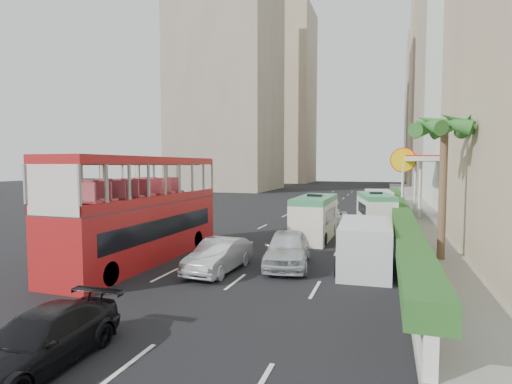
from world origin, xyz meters
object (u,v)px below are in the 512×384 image
at_px(car_silver_lane_b, 287,266).
at_px(minibus_near, 315,218).
at_px(car_silver_lane_a, 219,271).
at_px(car_black, 41,367).
at_px(panel_van_far, 378,203).
at_px(minibus_far, 375,211).
at_px(panel_van_near, 364,245).
at_px(palm_tree, 443,192).
at_px(double_decker_bus, 143,209).
at_px(shell_station, 441,186).
at_px(van_asset, 331,225).

distance_m(car_silver_lane_b, minibus_near, 7.37).
xyz_separation_m(car_silver_lane_a, car_black, (-0.61, -8.93, 0.00)).
height_order(minibus_near, panel_van_far, minibus_near).
bearing_deg(car_black, minibus_far, 71.27).
relative_size(minibus_near, panel_van_near, 1.15).
distance_m(car_silver_lane_a, palm_tree, 11.11).
bearing_deg(car_black, car_silver_lane_b, 70.80).
distance_m(double_decker_bus, palm_tree, 14.39).
relative_size(car_silver_lane_a, palm_tree, 0.68).
bearing_deg(car_black, car_silver_lane_a, 83.62).
bearing_deg(shell_station, palm_tree, -96.60).
distance_m(car_silver_lane_a, van_asset, 15.52).
height_order(double_decker_bus, panel_van_far, double_decker_bus).
bearing_deg(car_silver_lane_b, minibus_far, 65.39).
xyz_separation_m(car_black, minibus_near, (3.25, 18.03, 1.35)).
height_order(car_silver_lane_a, minibus_far, minibus_far).
relative_size(palm_tree, shell_station, 0.80).
height_order(car_black, shell_station, shell_station).
height_order(car_silver_lane_b, van_asset, car_silver_lane_b).
bearing_deg(van_asset, car_black, -96.36).
bearing_deg(shell_station, van_asset, -135.82).
xyz_separation_m(car_black, palm_tree, (10.06, 13.69, 3.38)).
relative_size(car_silver_lane_b, minibus_near, 0.80).
distance_m(car_silver_lane_a, car_silver_lane_b, 3.22).
distance_m(minibus_far, panel_van_far, 8.98).
distance_m(minibus_near, panel_van_near, 7.45).
relative_size(car_silver_lane_a, shell_station, 0.54).
bearing_deg(minibus_far, van_asset, 154.42).
bearing_deg(minibus_near, double_decker_bus, -129.24).
xyz_separation_m(car_silver_lane_b, shell_station, (9.02, 21.91, 2.75)).
relative_size(minibus_far, panel_van_near, 1.10).
relative_size(double_decker_bus, panel_van_far, 1.94).
distance_m(minibus_far, panel_van_near, 11.94).
xyz_separation_m(van_asset, shell_station, (8.76, 8.51, 2.75)).
height_order(car_black, minibus_near, minibus_near).
relative_size(minibus_near, panel_van_far, 1.07).
relative_size(van_asset, minibus_far, 0.76).
distance_m(car_silver_lane_b, panel_van_far, 21.86).
bearing_deg(palm_tree, shell_station, 83.40).
bearing_deg(panel_van_far, double_decker_bus, -120.13).
distance_m(car_black, panel_van_far, 33.05).
bearing_deg(minibus_near, panel_van_far, 76.74).
distance_m(car_black, shell_station, 35.02).
xyz_separation_m(minibus_near, minibus_far, (3.55, 5.30, -0.06)).
bearing_deg(minibus_far, car_black, -117.50).
distance_m(double_decker_bus, car_silver_lane_b, 7.51).
bearing_deg(car_black, palm_tree, 51.22).
relative_size(minibus_far, shell_station, 0.73).
bearing_deg(double_decker_bus, van_asset, 63.45).
distance_m(car_silver_lane_a, shell_station, 26.61).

